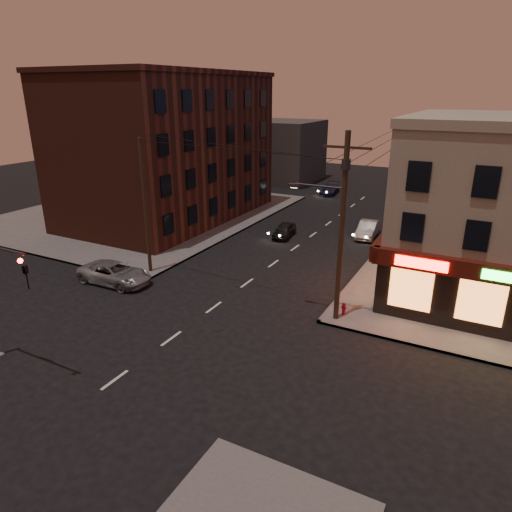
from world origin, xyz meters
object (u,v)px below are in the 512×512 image
Objects in this scene: suv_cross at (115,273)px; fire_hydrant at (344,308)px; sedan_near at (284,230)px; sedan_far at (330,189)px; sedan_mid at (368,229)px.

suv_cross is 14.89m from fire_hydrant.
sedan_near is 0.82× the size of sedan_far.
sedan_near is at bearing 127.31° from fire_hydrant.
sedan_mid is 0.97× the size of sedan_far.
fire_hydrant is at bearing -83.87° from sedan_mid.
fire_hydrant is at bearing -59.47° from sedan_near.
sedan_mid is at bearing -35.87° from suv_cross.
sedan_far is at bearing 90.14° from sedan_near.
suv_cross is at bearing -118.45° from sedan_near.
sedan_mid reaches higher than sedan_near.
sedan_mid is 17.14m from sedan_far.
suv_cross is at bearing -102.55° from sedan_far.
fire_hydrant is (2.69, -15.20, -0.15)m from sedan_mid.
suv_cross is 32.64m from sedan_far.
suv_cross is 1.43× the size of sedan_near.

